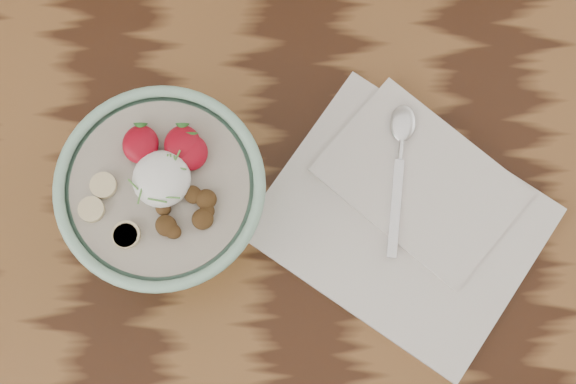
# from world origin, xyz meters

# --- Properties ---
(table) EXTENTS (1.60, 0.90, 0.75)m
(table) POSITION_xyz_m (0.00, 0.00, 0.66)
(table) COLOR black
(table) RESTS_ON ground
(breakfast_bowl) EXTENTS (0.20, 0.20, 0.14)m
(breakfast_bowl) POSITION_xyz_m (-0.14, 0.03, 0.82)
(breakfast_bowl) COLOR #8FC0A6
(breakfast_bowl) RESTS_ON table
(napkin) EXTENTS (0.35, 0.34, 0.02)m
(napkin) POSITION_xyz_m (0.11, 0.03, 0.76)
(napkin) COLOR silver
(napkin) RESTS_ON table
(spoon) EXTENTS (0.04, 0.17, 0.01)m
(spoon) POSITION_xyz_m (0.10, 0.10, 0.77)
(spoon) COLOR silver
(spoon) RESTS_ON napkin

